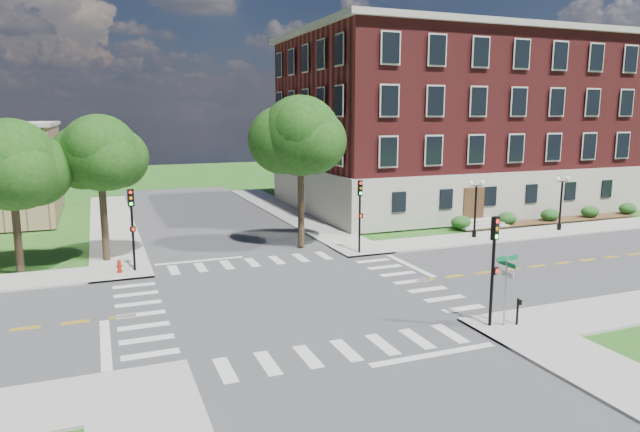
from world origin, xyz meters
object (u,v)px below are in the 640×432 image
object	(u,v)px
traffic_signal_nw	(132,219)
push_button_post	(518,310)
fire_hydrant	(119,267)
twin_lamp_east	(561,200)
street_sign_pole	(506,277)
twin_lamp_west	(476,205)
traffic_signal_se	(494,257)
traffic_signal_ne	(360,207)

from	to	relation	value
traffic_signal_nw	push_button_post	size ratio (longest dim) A/B	4.00
fire_hydrant	twin_lamp_east	bearing A→B (deg)	0.49
street_sign_pole	twin_lamp_west	bearing A→B (deg)	57.55
traffic_signal_nw	fire_hydrant	world-z (taller)	traffic_signal_nw
traffic_signal_se	street_sign_pole	size ratio (longest dim) A/B	1.55
twin_lamp_east	street_sign_pole	distance (m)	23.33
fire_hydrant	push_button_post	bearing A→B (deg)	-43.76
twin_lamp_west	twin_lamp_east	bearing A→B (deg)	-1.49
twin_lamp_east	street_sign_pole	world-z (taller)	twin_lamp_east
traffic_signal_nw	push_button_post	xyz separation A→B (m)	(14.90, -15.26, -2.39)
traffic_signal_ne	fire_hydrant	xyz separation A→B (m)	(-14.98, 0.72, -2.72)
traffic_signal_ne	twin_lamp_east	distance (m)	17.94
traffic_signal_se	traffic_signal_nw	size ratio (longest dim) A/B	1.00
traffic_signal_se	twin_lamp_west	bearing A→B (deg)	55.73
twin_lamp_east	fire_hydrant	distance (m)	32.95
twin_lamp_west	twin_lamp_east	world-z (taller)	same
traffic_signal_ne	traffic_signal_nw	size ratio (longest dim) A/B	1.00
traffic_signal_se	street_sign_pole	world-z (taller)	traffic_signal_se
twin_lamp_west	twin_lamp_east	xyz separation A→B (m)	(7.91, -0.21, 0.00)
traffic_signal_nw	street_sign_pole	size ratio (longest dim) A/B	1.55
traffic_signal_nw	twin_lamp_east	xyz separation A→B (m)	(32.03, 0.11, -0.66)
street_sign_pole	fire_hydrant	world-z (taller)	street_sign_pole
twin_lamp_east	fire_hydrant	world-z (taller)	twin_lamp_east
twin_lamp_east	push_button_post	distance (m)	23.08
twin_lamp_east	street_sign_pole	size ratio (longest dim) A/B	1.36
traffic_signal_se	twin_lamp_west	xyz separation A→B (m)	(10.37, 15.21, -0.66)
traffic_signal_se	traffic_signal_nw	distance (m)	20.27
street_sign_pole	fire_hydrant	distance (m)	21.36
traffic_signal_ne	twin_lamp_east	world-z (taller)	traffic_signal_ne
traffic_signal_nw	twin_lamp_east	bearing A→B (deg)	0.20
fire_hydrant	twin_lamp_west	bearing A→B (deg)	1.12
traffic_signal_se	traffic_signal_ne	distance (m)	14.01
twin_lamp_east	fire_hydrant	xyz separation A→B (m)	(-32.88, -0.28, -2.06)
twin_lamp_west	push_button_post	bearing A→B (deg)	-120.61
twin_lamp_west	push_button_post	world-z (taller)	twin_lamp_west
twin_lamp_west	fire_hydrant	bearing A→B (deg)	-178.88
twin_lamp_east	push_button_post	bearing A→B (deg)	-138.09
twin_lamp_west	street_sign_pole	size ratio (longest dim) A/B	1.36
twin_lamp_west	street_sign_pole	distance (m)	18.25
twin_lamp_west	traffic_signal_se	bearing A→B (deg)	-124.27
traffic_signal_ne	traffic_signal_nw	distance (m)	14.15
traffic_signal_nw	push_button_post	bearing A→B (deg)	-45.68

